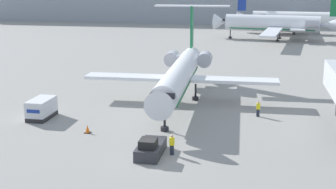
{
  "coord_description": "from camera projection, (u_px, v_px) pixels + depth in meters",
  "views": [
    {
      "loc": [
        8.19,
        -34.6,
        14.26
      ],
      "look_at": [
        0.0,
        8.32,
        3.31
      ],
      "focal_mm": 50.0,
      "sensor_mm": 36.0,
      "label": 1
    }
  ],
  "objects": [
    {
      "name": "ground_plane",
      "position": [
        149.0,
        158.0,
        37.93
      ],
      "size": [
        600.0,
        600.0,
        0.0
      ],
      "primitive_type": "plane",
      "color": "gray"
    },
    {
      "name": "terminal_building",
      "position": [
        233.0,
        0.0,
        150.52
      ],
      "size": [
        180.0,
        16.8,
        14.29
      ],
      "color": "#8C939E",
      "rests_on": "ground"
    },
    {
      "name": "airplane_main",
      "position": [
        180.0,
        73.0,
        54.98
      ],
      "size": [
        22.85,
        27.95,
        10.54
      ],
      "color": "white",
      "rests_on": "ground"
    },
    {
      "name": "pushback_tug",
      "position": [
        151.0,
        148.0,
        38.55
      ],
      "size": [
        1.92,
        4.27,
        1.66
      ],
      "color": "#2D2D33",
      "rests_on": "ground"
    },
    {
      "name": "luggage_cart",
      "position": [
        42.0,
        109.0,
        48.56
      ],
      "size": [
        1.96,
        3.76,
        2.07
      ],
      "color": "#232326",
      "rests_on": "ground"
    },
    {
      "name": "worker_near_tug",
      "position": [
        172.0,
        144.0,
        38.48
      ],
      "size": [
        0.4,
        0.25,
        1.76
      ],
      "color": "#232838",
      "rests_on": "ground"
    },
    {
      "name": "worker_by_wing",
      "position": [
        258.0,
        109.0,
        49.19
      ],
      "size": [
        0.4,
        0.24,
        1.66
      ],
      "color": "#232838",
      "rests_on": "ground"
    },
    {
      "name": "traffic_cone_left",
      "position": [
        87.0,
        129.0,
        44.11
      ],
      "size": [
        0.57,
        0.57,
        0.77
      ],
      "color": "black",
      "rests_on": "ground"
    },
    {
      "name": "airplane_parked_far_left",
      "position": [
        276.0,
        23.0,
        109.01
      ],
      "size": [
        29.02,
        39.22,
        10.87
      ],
      "color": "silver",
      "rests_on": "ground"
    },
    {
      "name": "airplane_parked_far_right",
      "position": [
        299.0,
        19.0,
        121.44
      ],
      "size": [
        32.86,
        38.8,
        10.8
      ],
      "color": "white",
      "rests_on": "ground"
    }
  ]
}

